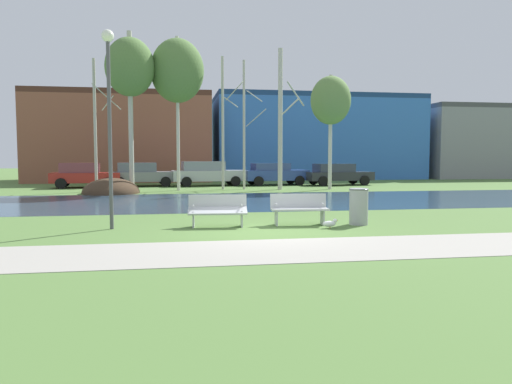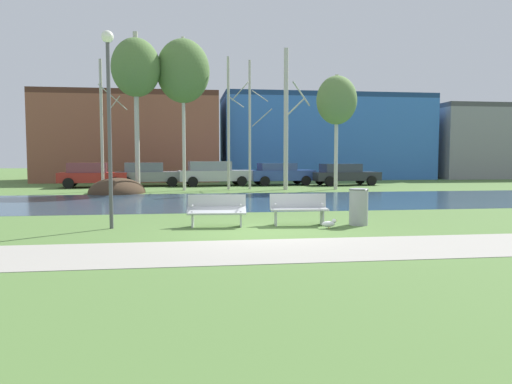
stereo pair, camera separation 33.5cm
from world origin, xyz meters
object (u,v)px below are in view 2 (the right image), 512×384
at_px(seagull, 329,224).
at_px(parked_suv_fifth_dark, 344,174).
at_px(bench_left, 217,209).
at_px(bench_right, 299,208).
at_px(streetlamp, 109,97).
at_px(trash_bin, 359,206).
at_px(parked_sedan_second_grey, 148,174).
at_px(parked_van_nearest_red, 91,175).
at_px(parked_hatch_third_silver, 214,173).
at_px(parked_wagon_fourth_blue, 281,173).

distance_m(seagull, parked_suv_fifth_dark, 19.85).
relative_size(bench_left, bench_right, 1.00).
xyz_separation_m(bench_right, streetlamp, (-5.11, 0.03, 3.01)).
bearing_deg(trash_bin, parked_sedan_second_grey, 111.17).
distance_m(seagull, parked_van_nearest_red, 21.04).
bearing_deg(parked_van_nearest_red, parked_suv_fifth_dark, 0.18).
height_order(seagull, parked_sedan_second_grey, parked_sedan_second_grey).
relative_size(trash_bin, parked_suv_fifth_dark, 0.22).
bearing_deg(bench_left, bench_right, 0.00).
distance_m(bench_left, parked_van_nearest_red, 19.12).
distance_m(bench_right, parked_hatch_third_silver, 18.70).
xyz_separation_m(bench_left, streetlamp, (-2.81, 0.03, 3.01)).
distance_m(streetlamp, parked_van_nearest_red, 18.48).
bearing_deg(parked_van_nearest_red, bench_left, -69.44).
bearing_deg(parked_van_nearest_red, trash_bin, -59.50).
bearing_deg(seagull, parked_hatch_third_silver, 96.07).
distance_m(bench_left, seagull, 3.07).
bearing_deg(streetlamp, parked_hatch_third_silver, 78.77).
height_order(bench_right, streetlamp, streetlamp).
height_order(bench_left, parked_suv_fifth_dark, parked_suv_fifth_dark).
relative_size(streetlamp, parked_van_nearest_red, 1.23).
xyz_separation_m(seagull, parked_hatch_third_silver, (-2.06, 19.43, 0.70)).
bearing_deg(parked_sedan_second_grey, seagull, -72.04).
height_order(trash_bin, parked_wagon_fourth_blue, parked_wagon_fourth_blue).
bearing_deg(bench_right, parked_sedan_second_grey, 106.85).
bearing_deg(streetlamp, parked_wagon_fourth_blue, 66.38).
distance_m(trash_bin, parked_wagon_fourth_blue, 18.96).
relative_size(bench_right, parked_wagon_fourth_blue, 0.37).
xyz_separation_m(trash_bin, parked_wagon_fourth_blue, (1.38, 18.91, 0.25)).
bearing_deg(parked_hatch_third_silver, seagull, -83.93).
height_order(bench_right, parked_hatch_third_silver, parked_hatch_third_silver).
relative_size(streetlamp, parked_suv_fifth_dark, 1.13).
xyz_separation_m(bench_left, seagull, (2.95, -0.78, -0.34)).
distance_m(trash_bin, parked_sedan_second_grey, 20.30).
height_order(streetlamp, parked_sedan_second_grey, streetlamp).
xyz_separation_m(trash_bin, parked_hatch_third_silver, (-3.08, 18.87, 0.30)).
relative_size(streetlamp, parked_sedan_second_grey, 1.18).
height_order(seagull, parked_van_nearest_red, parked_van_nearest_red).
height_order(trash_bin, parked_suv_fifth_dark, parked_suv_fifth_dark).
bearing_deg(seagull, parked_suv_fifth_dark, 70.74).
xyz_separation_m(bench_left, parked_suv_fifth_dark, (9.49, 17.95, 0.28)).
relative_size(parked_sedan_second_grey, parked_hatch_third_silver, 0.89).
bearing_deg(bench_right, seagull, -50.19).
relative_size(bench_right, parked_van_nearest_red, 0.39).
height_order(trash_bin, seagull, trash_bin).
xyz_separation_m(bench_right, parked_van_nearest_red, (-9.01, 17.90, 0.32)).
bearing_deg(parked_suv_fifth_dark, parked_hatch_third_silver, 175.37).
bearing_deg(parked_wagon_fourth_blue, trash_bin, -94.18).
relative_size(bench_right, parked_sedan_second_grey, 0.37).
xyz_separation_m(bench_left, parked_wagon_fourth_blue, (5.34, 18.68, 0.31)).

